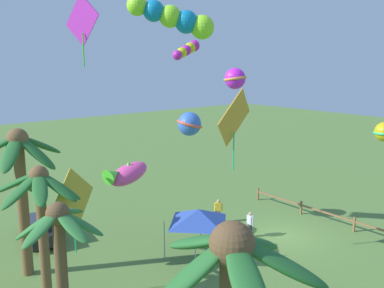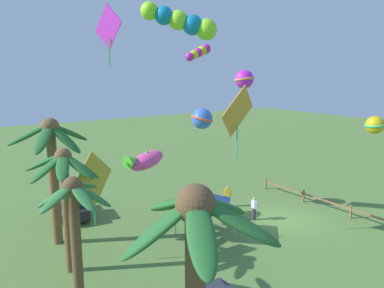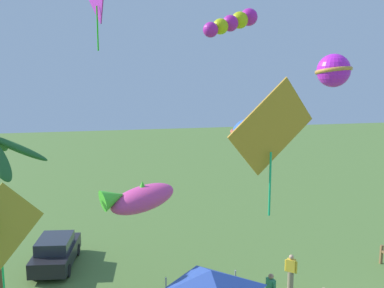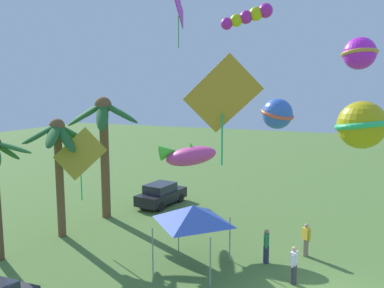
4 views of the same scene
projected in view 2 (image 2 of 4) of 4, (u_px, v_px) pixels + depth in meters
ground_plane at (283, 220)px, 24.99m from camera, size 120.00×120.00×0.00m
palm_tree_0 at (74, 214)px, 14.66m from camera, size 3.17×3.08×5.86m
palm_tree_1 at (196, 270)px, 8.36m from camera, size 3.84×3.67×7.47m
palm_tree_2 at (52, 152)px, 20.64m from camera, size 4.36×4.60×7.42m
palm_tree_3 at (65, 178)px, 17.68m from camera, size 3.70×3.52×6.36m
rail_fence at (326, 202)px, 26.84m from camera, size 12.09×0.12×0.95m
parked_car_1 at (73, 206)px, 25.52m from camera, size 4.11×2.25×1.51m
spectator_0 at (227, 196)px, 27.41m from camera, size 0.42×0.44×1.59m
spectator_1 at (254, 208)px, 24.96m from camera, size 0.55×0.28×1.59m
spectator_2 at (224, 206)px, 25.34m from camera, size 0.55×0.28×1.59m
festival_tent at (205, 198)px, 22.03m from camera, size 2.86×2.86×2.85m
kite_fish_0 at (145, 160)px, 23.75m from camera, size 2.17×3.39×1.48m
kite_diamond_1 at (93, 180)px, 18.56m from camera, size 1.24×2.50×3.80m
kite_ball_2 at (244, 79)px, 27.25m from camera, size 2.12×2.12×1.40m
kite_diamond_3 at (238, 112)px, 21.21m from camera, size 0.77×3.01×4.27m
kite_tube_4 at (199, 52)px, 23.56m from camera, size 1.17×2.27×1.16m
kite_ball_5 at (375, 125)px, 19.53m from camera, size 1.40×1.41×0.97m
kite_diamond_6 at (108, 28)px, 22.91m from camera, size 2.71×0.68×3.84m
kite_tube_7 at (182, 21)px, 18.06m from camera, size 2.51×3.30×1.84m
kite_ball_8 at (202, 119)px, 26.11m from camera, size 2.23×2.23×1.49m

